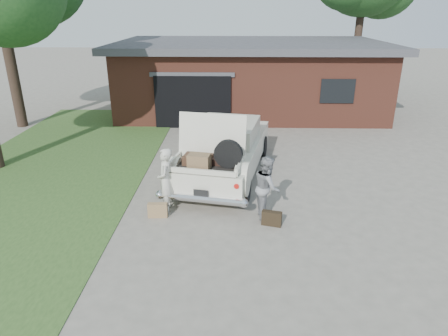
{
  "coord_description": "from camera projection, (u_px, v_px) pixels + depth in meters",
  "views": [
    {
      "loc": [
        0.23,
        -8.57,
        4.79
      ],
      "look_at": [
        0.0,
        0.6,
        1.1
      ],
      "focal_mm": 32.0,
      "sensor_mm": 36.0,
      "label": 1
    }
  ],
  "objects": [
    {
      "name": "sedan",
      "position": [
        224.0,
        149.0,
        12.09
      ],
      "size": [
        3.12,
        5.79,
        2.27
      ],
      "rotation": [
        0.0,
        0.0,
        -0.19
      ],
      "color": "silver",
      "rests_on": "ground"
    },
    {
      "name": "ground",
      "position": [
        223.0,
        219.0,
        9.75
      ],
      "size": [
        90.0,
        90.0,
        0.0
      ],
      "primitive_type": "plane",
      "color": "gray",
      "rests_on": "ground"
    },
    {
      "name": "woman_left",
      "position": [
        166.0,
        180.0,
        9.89
      ],
      "size": [
        0.44,
        0.63,
        1.64
      ],
      "primitive_type": "imported",
      "rotation": [
        0.0,
        0.0,
        -1.48
      ],
      "color": "beige",
      "rests_on": "ground"
    },
    {
      "name": "house",
      "position": [
        249.0,
        76.0,
        19.74
      ],
      "size": [
        12.8,
        7.8,
        3.3
      ],
      "color": "brown",
      "rests_on": "ground"
    },
    {
      "name": "grass_strip",
      "position": [
        53.0,
        170.0,
        12.65
      ],
      "size": [
        6.0,
        16.0,
        0.02
      ],
      "primitive_type": "cube",
      "color": "#2D4C1E",
      "rests_on": "ground"
    },
    {
      "name": "woman_right",
      "position": [
        267.0,
        187.0,
        9.62
      ],
      "size": [
        0.66,
        0.81,
        1.56
      ],
      "primitive_type": "imported",
      "rotation": [
        0.0,
        0.0,
        1.67
      ],
      "color": "gray",
      "rests_on": "ground"
    },
    {
      "name": "suitcase_right",
      "position": [
        272.0,
        218.0,
        9.4
      ],
      "size": [
        0.49,
        0.27,
        0.36
      ],
      "primitive_type": "cube",
      "rotation": [
        0.0,
        0.0,
        -0.27
      ],
      "color": "black",
      "rests_on": "ground"
    },
    {
      "name": "suitcase_left",
      "position": [
        158.0,
        210.0,
        9.77
      ],
      "size": [
        0.48,
        0.17,
        0.37
      ],
      "primitive_type": "cube",
      "rotation": [
        0.0,
        0.0,
        0.04
      ],
      "color": "#9E7B50",
      "rests_on": "ground"
    }
  ]
}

